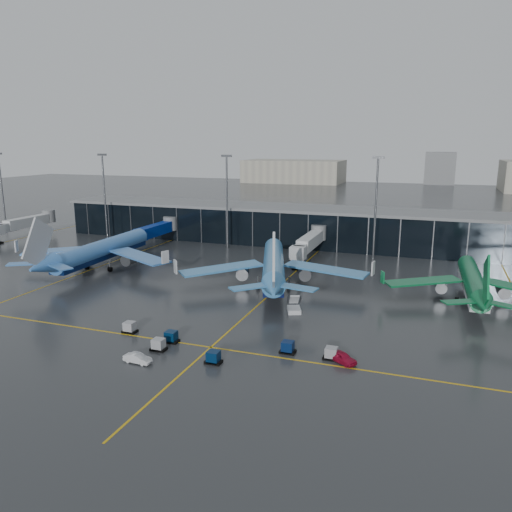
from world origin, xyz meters
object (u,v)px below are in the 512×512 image
(service_van_red, at_px, (342,357))
(service_van_white, at_px, (138,358))
(airliner_klm_near, at_px, (274,252))
(baggage_carts, at_px, (213,344))
(mobile_airstair, at_px, (294,308))
(airliner_aer_lingus, at_px, (474,270))
(airliner_arkefly, at_px, (102,239))

(service_van_red, xyz_separation_m, service_van_white, (-25.67, -9.39, -0.10))
(airliner_klm_near, distance_m, baggage_carts, 34.82)
(airliner_klm_near, bearing_deg, mobile_airstair, -77.87)
(airliner_klm_near, height_order, service_van_red, airliner_klm_near)
(airliner_aer_lingus, height_order, service_van_red, airliner_aer_lingus)
(airliner_arkefly, xyz_separation_m, airliner_klm_near, (41.77, -0.08, -0.04))
(mobile_airstair, bearing_deg, service_van_white, -138.79)
(mobile_airstair, bearing_deg, airliner_klm_near, 99.02)
(airliner_arkefly, xyz_separation_m, airliner_aer_lingus, (79.62, 2.86, -1.18))
(service_van_white, bearing_deg, mobile_airstair, -24.42)
(airliner_aer_lingus, height_order, mobile_airstair, airliner_aer_lingus)
(airliner_aer_lingus, distance_m, service_van_red, 39.74)
(airliner_klm_near, distance_m, service_van_white, 42.46)
(airliner_aer_lingus, distance_m, baggage_carts, 51.89)
(baggage_carts, bearing_deg, service_van_white, -135.75)
(mobile_airstair, height_order, service_van_red, mobile_airstair)
(mobile_airstair, relative_size, service_van_white, 0.96)
(airliner_arkefly, distance_m, service_van_red, 70.02)
(service_van_red, bearing_deg, service_van_white, 142.13)
(airliner_klm_near, xyz_separation_m, airliner_aer_lingus, (37.86, 2.93, -1.14))
(airliner_aer_lingus, xyz_separation_m, service_van_red, (-17.82, -35.15, -5.10))
(mobile_airstair, distance_m, service_van_white, 30.32)
(service_van_red, distance_m, service_van_white, 27.33)
(airliner_klm_near, relative_size, service_van_red, 10.37)
(airliner_klm_near, bearing_deg, airliner_arkefly, 162.06)
(airliner_arkefly, height_order, baggage_carts, airliner_arkefly)
(airliner_klm_near, height_order, service_van_white, airliner_klm_near)
(airliner_klm_near, relative_size, airliner_aer_lingus, 1.19)
(airliner_arkefly, bearing_deg, airliner_aer_lingus, -0.49)
(airliner_klm_near, xyz_separation_m, mobile_airstair, (8.53, -14.80, -6.22))
(airliner_aer_lingus, relative_size, baggage_carts, 1.13)
(service_van_white, bearing_deg, airliner_arkefly, 44.35)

